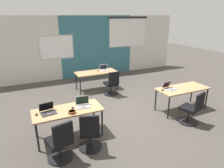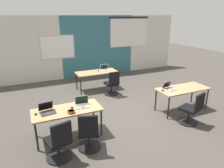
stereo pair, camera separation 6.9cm
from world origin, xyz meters
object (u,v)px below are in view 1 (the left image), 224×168
(desk_far_center, at_px, (96,73))
(chair_near_right_inner, at_px, (192,111))
(chair_near_left_inner, at_px, (90,135))
(mouse_far_right, at_px, (98,71))
(laptop_near_left_end, at_px, (48,111))
(laptop_far_right, at_px, (104,69))
(laptop_near_right_inner, at_px, (169,88))
(snack_bowl, at_px, (72,112))
(chair_far_right, at_px, (112,85))
(chair_near_left_end, at_px, (60,144))
(mouse_near_right_inner, at_px, (163,90))
(desk_near_right, at_px, (182,90))
(laptop_near_left_inner, at_px, (83,104))
(desk_near_left, at_px, (68,112))
(mouse_near_left_inner, at_px, (73,108))
(mouse_near_left_end, at_px, (36,114))

(desk_far_center, height_order, chair_near_right_inner, chair_near_right_inner)
(chair_near_left_inner, relative_size, mouse_far_right, 8.44)
(laptop_near_left_end, bearing_deg, laptop_far_right, 39.32)
(laptop_near_right_inner, xyz_separation_m, snack_bowl, (-3.01, -0.31, -0.01))
(desk_far_center, distance_m, laptop_far_right, 0.41)
(chair_far_right, distance_m, snack_bowl, 3.02)
(laptop_near_right_inner, height_order, snack_bowl, laptop_near_right_inner)
(chair_near_left_inner, distance_m, laptop_near_right_inner, 2.91)
(desk_far_center, relative_size, mouse_far_right, 14.69)
(chair_near_left_end, relative_size, mouse_near_right_inner, 8.79)
(desk_near_right, xyz_separation_m, chair_far_right, (-1.44, 2.02, -0.28))
(mouse_far_right, bearing_deg, laptop_near_right_inner, -66.51)
(laptop_near_left_inner, height_order, mouse_near_right_inner, laptop_near_left_inner)
(desk_near_left, bearing_deg, chair_near_right_inner, -13.52)
(mouse_near_left_inner, xyz_separation_m, mouse_far_right, (1.74, 2.86, 0.00))
(chair_near_left_inner, xyz_separation_m, laptop_near_right_inner, (2.77, 0.79, 0.39))
(mouse_near_left_end, distance_m, mouse_far_right, 3.82)
(laptop_near_left_inner, xyz_separation_m, chair_far_right, (1.67, 1.98, -0.39))
(laptop_near_left_end, height_order, mouse_far_right, laptop_near_left_end)
(snack_bowl, bearing_deg, mouse_near_left_end, 162.19)
(desk_near_right, xyz_separation_m, laptop_far_right, (-1.37, 2.89, 0.11))
(desk_near_left, distance_m, mouse_near_left_end, 0.69)
(desk_near_right, bearing_deg, chair_near_right_inner, -114.00)
(laptop_far_right, distance_m, chair_far_right, 0.96)
(mouse_near_left_inner, distance_m, chair_far_right, 2.81)
(desk_near_left, xyz_separation_m, mouse_near_left_end, (-0.69, 0.02, 0.08))
(laptop_near_left_inner, distance_m, chair_near_right_inner, 2.92)
(laptop_near_left_inner, distance_m, laptop_near_right_inner, 2.68)
(laptop_far_right, xyz_separation_m, chair_far_right, (-0.07, -0.87, -0.39))
(laptop_near_right_inner, bearing_deg, snack_bowl, 176.70)
(mouse_near_right_inner, bearing_deg, laptop_near_left_inner, -179.31)
(desk_far_center, relative_size, mouse_near_left_inner, 14.93)
(desk_near_right, height_order, mouse_near_right_inner, mouse_near_right_inner)
(chair_near_left_end, bearing_deg, laptop_near_right_inner, -179.70)
(mouse_near_left_inner, xyz_separation_m, laptop_near_right_inner, (2.94, 0.09, 0.03))
(mouse_near_left_inner, bearing_deg, laptop_near_left_end, 178.09)
(desk_near_left, relative_size, chair_near_right_inner, 1.74)
(chair_near_left_inner, height_order, mouse_far_right, chair_near_left_inner)
(mouse_near_left_inner, height_order, laptop_near_left_end, laptop_near_left_end)
(mouse_near_right_inner, bearing_deg, laptop_near_left_end, -179.41)
(chair_far_right, bearing_deg, chair_near_left_end, 47.80)
(chair_near_left_end, xyz_separation_m, chair_near_right_inner, (3.51, 0.01, 0.00))
(desk_near_right, xyz_separation_m, mouse_near_right_inner, (-0.70, 0.06, 0.08))
(laptop_far_right, relative_size, mouse_near_right_inner, 3.21)
(desk_near_right, bearing_deg, laptop_near_left_inner, 179.38)
(chair_near_left_inner, height_order, laptop_far_right, laptop_far_right)
(desk_near_left, distance_m, laptop_near_left_end, 0.45)
(desk_near_left, height_order, chair_far_right, chair_far_right)
(laptop_near_left_end, xyz_separation_m, mouse_near_right_inner, (3.24, 0.03, -0.03))
(laptop_far_right, height_order, mouse_far_right, laptop_far_right)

